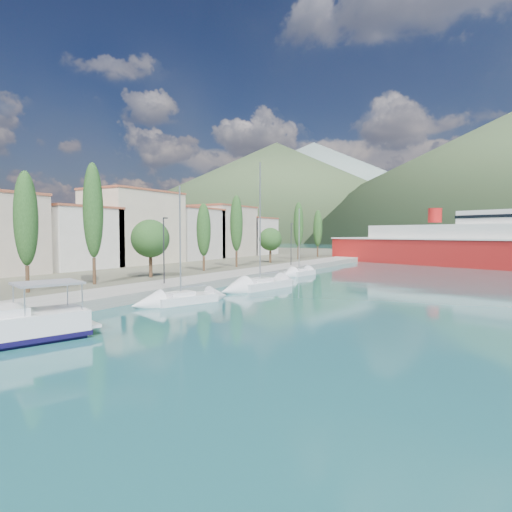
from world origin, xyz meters
The scene contains 10 objects.
ground centered at (0.00, 120.00, 0.00)m, with size 1400.00×1400.00×0.00m, color #1E575A.
quay centered at (-9.00, 26.00, 0.40)m, with size 5.00×88.00×0.80m, color gray.
land_strip centered at (-47.00, 36.00, 0.35)m, with size 70.00×148.00×0.70m, color #565644.
town_buildings centered at (-32.00, 36.91, 5.57)m, with size 9.20×69.20×11.30m.
tree_row centered at (-14.65, 29.94, 5.82)m, with size 4.05×62.01×11.16m.
lamp_posts centered at (-9.00, 14.72, 4.08)m, with size 0.15×47.87×6.06m.
sailboat_near centered at (-3.91, 7.20, 0.27)m, with size 4.17×7.11×9.81m.
sailboat_mid centered at (-2.80, 17.29, 0.32)m, with size 3.82×9.40×13.14m.
sailboat_far centered at (-5.02, 31.98, 0.27)m, with size 2.68×6.55×9.37m.
ferry centered at (13.97, 61.73, 3.15)m, with size 52.77×28.22×10.36m.
Camera 1 is at (18.07, -16.74, 5.37)m, focal length 30.00 mm.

